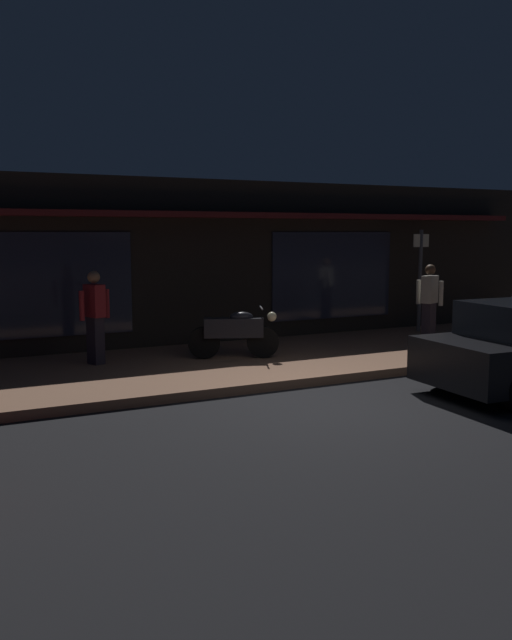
# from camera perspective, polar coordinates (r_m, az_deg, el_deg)

# --- Properties ---
(ground_plane) EXTENTS (60.00, 60.00, 0.00)m
(ground_plane) POSITION_cam_1_polar(r_m,az_deg,el_deg) (9.99, 6.58, -7.00)
(ground_plane) COLOR black
(sidewalk_slab) EXTENTS (18.00, 4.00, 0.15)m
(sidewalk_slab) POSITION_cam_1_polar(r_m,az_deg,el_deg) (12.54, -0.90, -3.62)
(sidewalk_slab) COLOR #8C6047
(sidewalk_slab) RESTS_ON ground_plane
(storefront_building) EXTENTS (18.00, 3.30, 3.60)m
(storefront_building) POSITION_cam_1_polar(r_m,az_deg,el_deg) (15.44, -6.34, 4.90)
(storefront_building) COLOR black
(storefront_building) RESTS_ON ground_plane
(motorcycle) EXTENTS (1.62, 0.83, 0.97)m
(motorcycle) POSITION_cam_1_polar(r_m,az_deg,el_deg) (12.45, -1.78, -1.03)
(motorcycle) COLOR black
(motorcycle) RESTS_ON sidewalk_slab
(person_photographer) EXTENTS (0.60, 0.43, 1.67)m
(person_photographer) POSITION_cam_1_polar(r_m,az_deg,el_deg) (12.20, -13.60, 0.39)
(person_photographer) COLOR #28232D
(person_photographer) RESTS_ON sidewalk_slab
(person_bystander) EXTENTS (0.44, 0.60, 1.67)m
(person_bystander) POSITION_cam_1_polar(r_m,az_deg,el_deg) (14.67, 14.58, 1.53)
(person_bystander) COLOR #28232D
(person_bystander) RESTS_ON sidewalk_slab
(sign_post) EXTENTS (0.44, 0.09, 2.40)m
(sign_post) POSITION_cam_1_polar(r_m,az_deg,el_deg) (16.33, 13.83, 3.84)
(sign_post) COLOR #47474C
(sign_post) RESTS_ON sidewalk_slab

